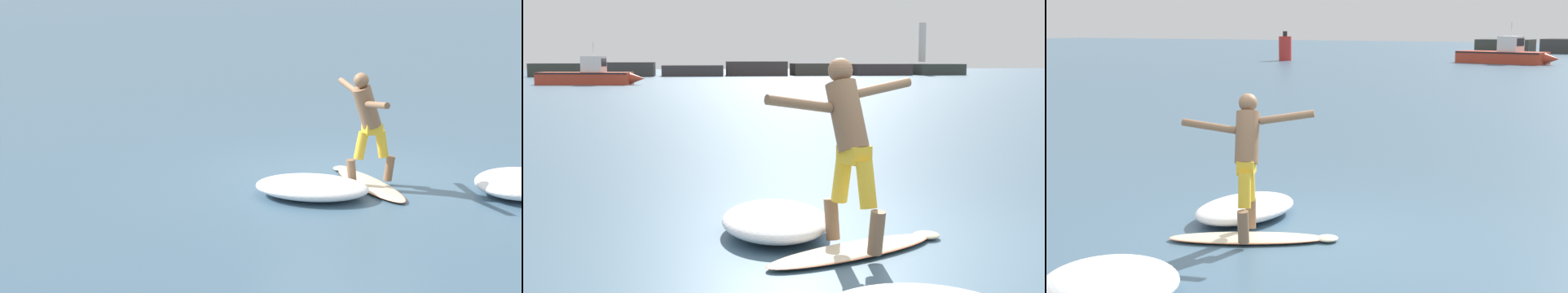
% 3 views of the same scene
% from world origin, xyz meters
% --- Properties ---
extents(ground_plane, '(200.00, 200.00, 0.00)m').
position_xyz_m(ground_plane, '(0.00, 0.00, 0.00)').
color(ground_plane, '#43627A').
extents(rock_jetty_breakwater, '(41.00, 4.92, 5.12)m').
position_xyz_m(rock_jetty_breakwater, '(7.83, 62.00, 0.61)').
color(rock_jetty_breakwater, '#3A3D35').
rests_on(rock_jetty_breakwater, ground).
extents(surfboard, '(1.99, 1.27, 0.21)m').
position_xyz_m(surfboard, '(-0.45, -0.43, 0.04)').
color(surfboard, beige).
rests_on(surfboard, ground).
extents(surfer, '(1.50, 0.91, 1.68)m').
position_xyz_m(surfer, '(-0.51, -0.36, 1.06)').
color(surfer, '#845F43').
rests_on(surfer, surfboard).
extents(fishing_boat_near_jetty, '(7.01, 3.14, 2.71)m').
position_xyz_m(fishing_boat_near_jetty, '(-5.99, 41.47, 0.56)').
color(fishing_boat_near_jetty, '#C43F28').
rests_on(fishing_boat_near_jetty, ground).
extents(wave_foam_at_tail, '(1.23, 1.75, 0.28)m').
position_xyz_m(wave_foam_at_tail, '(-1.03, 0.43, 0.14)').
color(wave_foam_at_tail, white).
rests_on(wave_foam_at_tail, ground).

